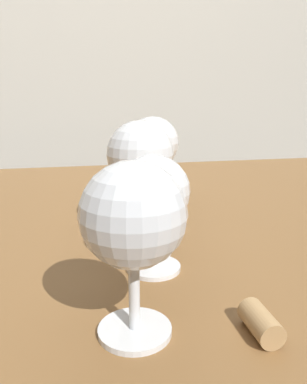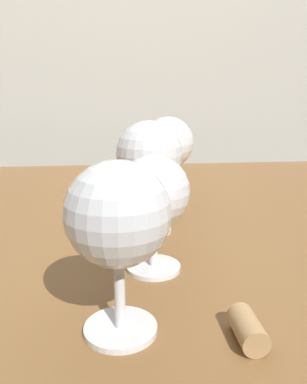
# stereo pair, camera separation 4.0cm
# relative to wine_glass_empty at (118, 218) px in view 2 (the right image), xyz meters

# --- Properties ---
(back_wall) EXTENTS (5.00, 0.08, 2.60)m
(back_wall) POSITION_rel_wine_glass_empty_xyz_m (0.06, 1.45, 0.44)
(back_wall) COLOR beige
(back_wall) RESTS_ON ground_plane
(dining_table) EXTENTS (1.43, 0.87, 0.76)m
(dining_table) POSITION_rel_wine_glass_empty_xyz_m (0.06, 0.32, -0.19)
(dining_table) COLOR brown
(dining_table) RESTS_ON ground_plane
(wine_glass_empty) EXTENTS (0.08, 0.08, 0.14)m
(wine_glass_empty) POSITION_rel_wine_glass_empty_xyz_m (0.00, 0.00, 0.00)
(wine_glass_empty) COLOR white
(wine_glass_empty) RESTS_ON dining_table
(wine_glass_chardonnay) EXTENTS (0.08, 0.08, 0.13)m
(wine_glass_chardonnay) POSITION_rel_wine_glass_empty_xyz_m (0.04, 0.11, -0.01)
(wine_glass_chardonnay) COLOR white
(wine_glass_chardonnay) RESTS_ON dining_table
(wine_glass_pinot) EXTENTS (0.09, 0.09, 0.16)m
(wine_glass_pinot) POSITION_rel_wine_glass_empty_xyz_m (0.04, 0.23, 0.01)
(wine_glass_pinot) COLOR white
(wine_glass_pinot) RESTS_ON dining_table
(wine_glass_port) EXTENTS (0.09, 0.09, 0.15)m
(wine_glass_port) POSITION_rel_wine_glass_empty_xyz_m (0.09, 0.34, 0.01)
(wine_glass_port) COLOR white
(wine_glass_port) RESTS_ON dining_table
(wine_glass_white) EXTENTS (0.09, 0.09, 0.14)m
(wine_glass_white) POSITION_rel_wine_glass_empty_xyz_m (0.09, 0.47, -0.01)
(wine_glass_white) COLOR white
(wine_glass_white) RESTS_ON dining_table
(wine_glass_rose) EXTENTS (0.08, 0.08, 0.14)m
(wine_glass_rose) POSITION_rel_wine_glass_empty_xyz_m (0.13, 0.59, -0.00)
(wine_glass_rose) COLOR white
(wine_glass_rose) RESTS_ON dining_table
(cork) EXTENTS (0.02, 0.04, 0.02)m
(cork) POSITION_rel_wine_glass_empty_xyz_m (0.10, -0.02, -0.09)
(cork) COLOR tan
(cork) RESTS_ON dining_table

